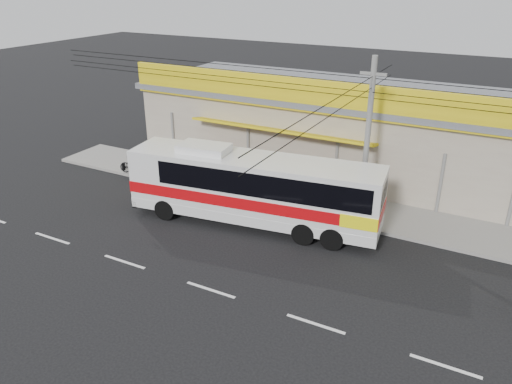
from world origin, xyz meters
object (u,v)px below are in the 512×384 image
coach_bus (257,186)px  utility_pole (372,87)px  motorbike_red (204,161)px  motorbike_dark (134,165)px

coach_bus → utility_pole: utility_pole is taller
motorbike_red → motorbike_dark: bearing=141.3°
coach_bus → motorbike_dark: coach_bus is taller
coach_bus → motorbike_red: 7.31m
utility_pole → coach_bus: bearing=-146.7°
motorbike_red → motorbike_dark: motorbike_dark is taller
coach_bus → utility_pole: size_ratio=0.34×
motorbike_red → utility_pole: bearing=-88.8°
motorbike_red → motorbike_dark: (-2.98, -2.48, 0.03)m
motorbike_dark → motorbike_red: bearing=-69.1°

